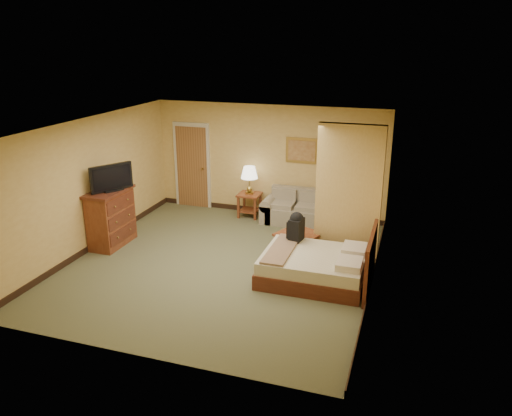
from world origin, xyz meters
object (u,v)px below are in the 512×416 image
at_px(loveseat, 296,212).
at_px(bed, 318,266).
at_px(dresser, 111,217).
at_px(coffee_table, 298,240).

xyz_separation_m(loveseat, bed, (1.04, -2.67, 0.02)).
distance_m(dresser, bed, 4.32).
height_order(loveseat, dresser, dresser).
distance_m(coffee_table, dresser, 3.80).
bearing_deg(bed, dresser, 176.29).
bearing_deg(bed, loveseat, 111.20).
distance_m(coffee_table, bed, 1.07).
bearing_deg(loveseat, bed, -68.80).
bearing_deg(dresser, bed, -3.71).
bearing_deg(coffee_table, dresser, -170.46).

